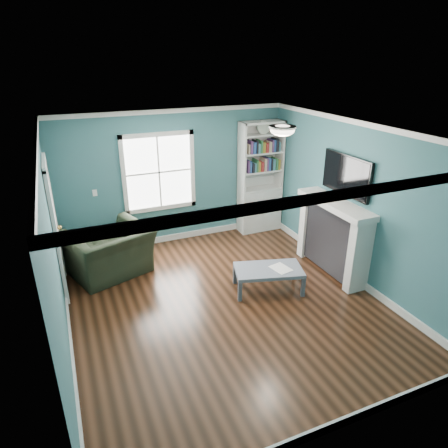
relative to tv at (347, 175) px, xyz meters
name	(u,v)px	position (x,y,z in m)	size (l,w,h in m)	color
floor	(225,303)	(-2.20, -0.20, -1.72)	(5.00, 5.00, 0.00)	black
room_walls	(225,206)	(-2.20, -0.20, -0.14)	(5.00, 5.00, 5.00)	#326F72
trim	(225,229)	(-2.20, -0.20, -0.49)	(4.50, 5.00, 2.60)	white
window	(159,172)	(-2.50, 2.29, -0.27)	(1.40, 0.06, 1.50)	white
bookshelf	(260,188)	(-0.43, 2.10, -0.80)	(0.90, 0.35, 2.31)	silver
fireplace	(333,238)	(-0.12, 0.00, -1.09)	(0.44, 1.58, 1.30)	black
tv	(347,175)	(0.00, 0.00, 0.00)	(0.06, 1.10, 0.65)	black
door	(55,228)	(-4.42, 1.20, -0.65)	(0.12, 0.98, 2.17)	silver
ceiling_fixture	(282,130)	(-1.30, -0.10, 0.82)	(0.38, 0.38, 0.15)	white
light_switch	(95,193)	(-3.70, 2.28, -0.52)	(0.08, 0.01, 0.12)	white
recliner	(109,244)	(-3.65, 1.40, -1.17)	(1.27, 0.83, 1.11)	black
coffee_table	(268,271)	(-1.41, -0.11, -1.39)	(1.17, 0.85, 0.38)	#4D525C
paper_sheet	(281,268)	(-1.24, -0.19, -1.34)	(0.25, 0.32, 0.00)	white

